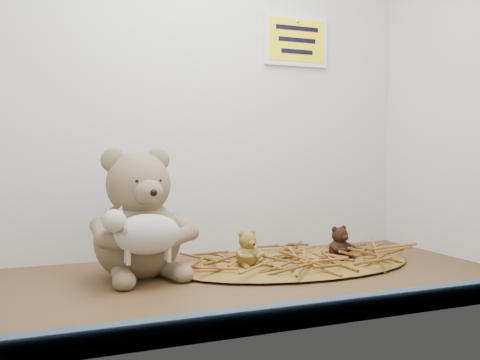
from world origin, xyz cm
name	(u,v)px	position (x,y,z in cm)	size (l,w,h in cm)	color
alcove_shell	(214,59)	(0.00, 9.00, 45.00)	(120.40, 60.20, 90.40)	#442817
front_rail	(299,315)	(0.00, -28.80, 1.80)	(119.28, 2.20, 3.60)	#354B66
straw_bed	(295,264)	(19.04, 8.63, 0.54)	(56.07, 32.56, 1.09)	brown
main_teddy	(138,212)	(-15.68, 11.60, 13.26)	(21.38, 22.56, 26.51)	#836B50
toy_lamb	(148,234)	(-15.68, 2.10, 10.13)	(16.58, 10.12, 10.71)	#B5B3A2
mini_teddy_tan	(247,247)	(7.55, 8.85, 5.00)	(6.32, 6.67, 7.83)	olive
mini_teddy_brown	(339,241)	(30.53, 8.41, 4.93)	(6.20, 6.54, 7.69)	black
wall_sign	(296,40)	(30.00, 29.40, 55.00)	(16.00, 1.20, 11.00)	yellow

